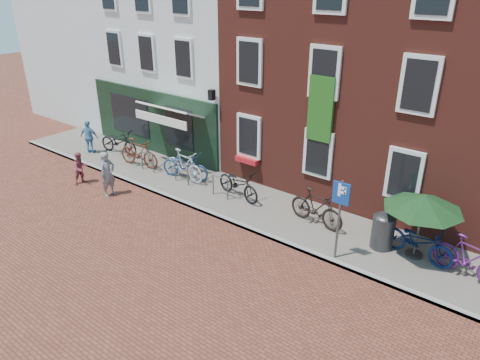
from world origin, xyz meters
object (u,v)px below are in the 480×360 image
Objects in this scene: bicycle_7 at (470,259)px; bicycle_6 at (418,241)px; parking_sign at (340,207)px; woman at (108,174)px; bicycle_1 at (139,153)px; cafe_person at (89,137)px; boy at (81,168)px; litter_bin at (383,229)px; bicycle_0 at (119,142)px; bicycle_3 at (184,165)px; bicycle_2 at (185,166)px; bicycle_4 at (238,184)px; parasol at (424,200)px; bicycle_5 at (316,208)px.

bicycle_6 is at bearing 98.44° from bicycle_7.
woman is at bearing -171.26° from parking_sign.
bicycle_1 is 11.74m from bicycle_6.
cafe_person reaches higher than bicycle_6.
cafe_person reaches higher than boy.
parking_sign is 3.68m from bicycle_7.
litter_bin is 0.58× the size of bicycle_6.
bicycle_0 is 1.03× the size of bicycle_7.
woman reaches higher than bicycle_3.
bicycle_6 is (12.38, 2.80, -0.00)m from boy.
bicycle_1 is 1.00× the size of bicycle_7.
bicycle_4 is at bearing -103.25° from bicycle_2.
parasol is 1.45× the size of cafe_person.
parking_sign is 4.96m from bicycle_4.
parking_sign is at bearing -77.39° from boy.
parasol is 1.09× the size of bicycle_1.
bicycle_3 reaches higher than bicycle_0.
cafe_person is 8.30m from bicycle_4.
bicycle_0 is at bearing 29.24° from boy.
boy reaches higher than bicycle_6.
bicycle_6 is (1.87, 1.44, -1.13)m from parking_sign.
litter_bin is at bearing -85.56° from bicycle_3.
bicycle_5 is 4.67m from bicycle_7.
bicycle_2 is at bearing -179.14° from parasol.
litter_bin is at bearing 102.51° from bicycle_7.
bicycle_5 reaches higher than bicycle_2.
bicycle_7 reaches higher than bicycle_6.
litter_bin is 13.78m from cafe_person.
woman is 4.92m from bicycle_4.
bicycle_1 is at bearing 104.81° from bicycle_7.
bicycle_4 is at bearing 97.32° from bicycle_5.
woman is 3.05m from bicycle_2.
bicycle_1 is (-11.66, -0.45, -1.24)m from parasol.
bicycle_1 reaches higher than bicycle_6.
cafe_person reaches higher than bicycle_4.
boy reaches higher than bicycle_0.
bicycle_3 is at bearing 170.00° from parking_sign.
bicycle_3 is (3.16, 2.65, 0.06)m from boy.
woman is 0.82× the size of bicycle_2.
bicycle_5 is at bearing -68.20° from boy.
bicycle_1 is 0.97× the size of bicycle_4.
bicycle_5 is (5.96, 0.05, 0.00)m from bicycle_3.
boy reaches higher than bicycle_2.
bicycle_3 and bicycle_7 have the same top height.
bicycle_7 is at bearing -73.79° from boy.
parasol is 9.29m from bicycle_2.
bicycle_1 is 5.23m from bicycle_4.
bicycle_3 is at bearing -165.40° from bicycle_2.
bicycle_2 is 1.03× the size of bicycle_7.
bicycle_3 is (-7.36, 1.30, -1.07)m from parking_sign.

